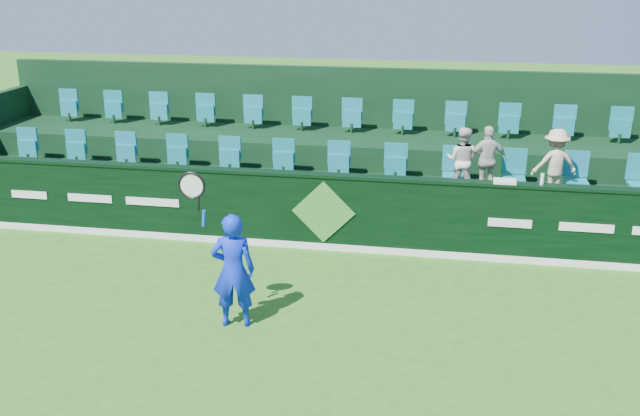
% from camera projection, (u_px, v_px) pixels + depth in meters
% --- Properties ---
extents(ground, '(60.00, 60.00, 0.00)m').
position_uv_depth(ground, '(269.00, 368.00, 8.78)').
color(ground, '#286D19').
rests_on(ground, ground).
extents(sponsor_hoarding, '(16.00, 0.25, 1.35)m').
position_uv_depth(sponsor_hoarding, '(325.00, 211.00, 12.28)').
color(sponsor_hoarding, black).
rests_on(sponsor_hoarding, ground).
extents(stand_tier_front, '(16.00, 2.00, 0.80)m').
position_uv_depth(stand_tier_front, '(335.00, 206.00, 13.40)').
color(stand_tier_front, black).
rests_on(stand_tier_front, ground).
extents(stand_tier_back, '(16.00, 1.80, 1.30)m').
position_uv_depth(stand_tier_back, '(349.00, 167.00, 15.09)').
color(stand_tier_back, black).
rests_on(stand_tier_back, ground).
extents(stand_rear, '(16.00, 4.10, 2.60)m').
position_uv_depth(stand_rear, '(352.00, 136.00, 15.32)').
color(stand_rear, black).
rests_on(stand_rear, ground).
extents(seat_row_front, '(13.50, 0.50, 0.60)m').
position_uv_depth(seat_row_front, '(338.00, 165.00, 13.54)').
color(seat_row_front, '#19768B').
rests_on(seat_row_front, stand_tier_front).
extents(seat_row_back, '(13.50, 0.50, 0.60)m').
position_uv_depth(seat_row_back, '(351.00, 120.00, 15.06)').
color(seat_row_back, '#19768B').
rests_on(seat_row_back, stand_tier_back).
extents(tennis_player, '(1.01, 0.49, 2.22)m').
position_uv_depth(tennis_player, '(233.00, 269.00, 9.58)').
color(tennis_player, '#0D27E6').
rests_on(tennis_player, ground).
extents(spectator_left, '(0.67, 0.58, 1.20)m').
position_uv_depth(spectator_left, '(462.00, 160.00, 12.71)').
color(spectator_left, silver).
rests_on(spectator_left, stand_tier_front).
extents(spectator_middle, '(0.78, 0.47, 1.24)m').
position_uv_depth(spectator_middle, '(488.00, 160.00, 12.63)').
color(spectator_middle, beige).
rests_on(spectator_middle, stand_tier_front).
extents(spectator_right, '(0.87, 0.62, 1.23)m').
position_uv_depth(spectator_right, '(555.00, 164.00, 12.44)').
color(spectator_right, beige).
rests_on(spectator_right, stand_tier_front).
extents(towel, '(0.36, 0.23, 0.05)m').
position_uv_depth(towel, '(505.00, 181.00, 11.56)').
color(towel, white).
rests_on(towel, sponsor_hoarding).
extents(drinks_bottle, '(0.06, 0.06, 0.19)m').
position_uv_depth(drinks_bottle, '(542.00, 179.00, 11.44)').
color(drinks_bottle, silver).
rests_on(drinks_bottle, sponsor_hoarding).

